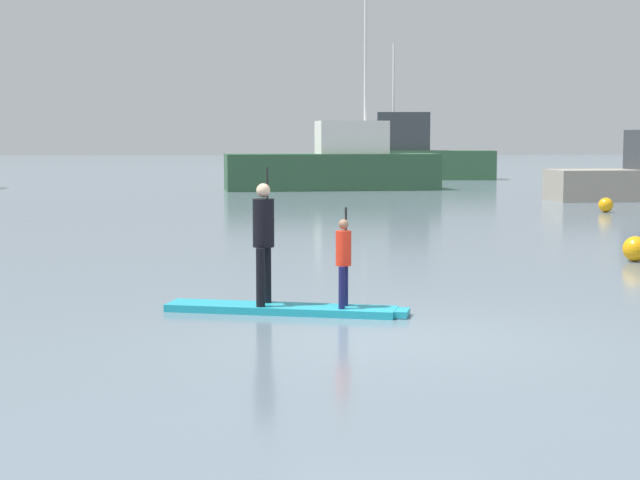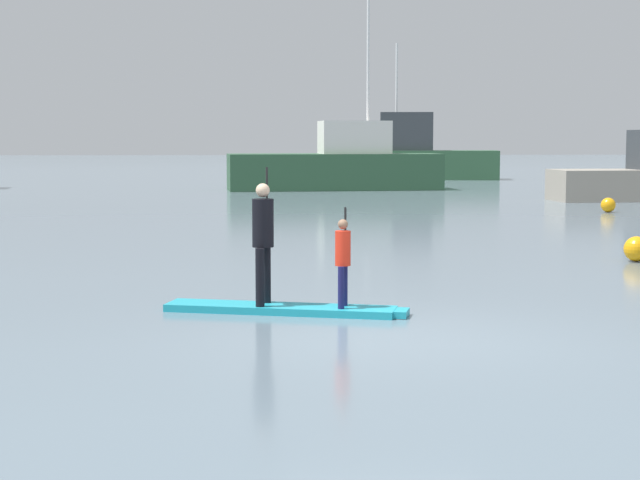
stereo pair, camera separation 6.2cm
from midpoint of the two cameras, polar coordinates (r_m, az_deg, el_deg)
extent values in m
plane|color=slate|center=(12.26, 3.85, -5.35)|extent=(240.00, 240.00, 0.00)
cube|color=#1E9EB2|center=(13.90, -2.31, -3.82)|extent=(3.15, 1.35, 0.10)
cube|color=#1E9EB2|center=(13.61, 4.28, -4.04)|extent=(0.33, 0.45, 0.09)
cylinder|color=black|center=(14.05, -3.07, -1.90)|extent=(0.12, 0.12, 0.78)
cylinder|color=black|center=(13.73, -3.43, -2.08)|extent=(0.12, 0.12, 0.78)
cylinder|color=black|center=(13.81, -3.27, 0.95)|extent=(0.35, 0.35, 0.65)
sphere|color=beige|center=(13.78, -3.28, 2.75)|extent=(0.19, 0.19, 0.19)
cylinder|color=black|center=(14.04, -3.04, 0.27)|extent=(0.03, 0.03, 1.84)
cube|color=black|center=(14.14, -3.02, -3.08)|extent=(0.06, 0.14, 0.18)
cylinder|color=#19194C|center=(13.79, 1.26, -2.51)|extent=(0.08, 0.08, 0.56)
cylinder|color=#19194C|center=(13.55, 1.08, -2.65)|extent=(0.08, 0.08, 0.56)
cylinder|color=red|center=(13.61, 1.18, -0.46)|extent=(0.25, 0.25, 0.46)
sphere|color=#8C664C|center=(13.58, 1.18, 0.87)|extent=(0.13, 0.13, 0.13)
cylinder|color=black|center=(13.79, 1.30, -0.91)|extent=(0.03, 0.03, 1.32)
cube|color=black|center=(13.87, 1.30, -3.25)|extent=(0.06, 0.14, 0.18)
cube|color=#2D5638|center=(45.75, 0.61, 3.79)|extent=(9.57, 3.46, 1.59)
cube|color=white|center=(45.87, 1.72, 5.69)|extent=(3.20, 2.30, 1.44)
cylinder|color=silver|center=(46.13, 2.48, 10.31)|extent=(0.12, 0.12, 5.99)
cube|color=#2D5638|center=(57.31, 4.91, 4.16)|extent=(9.62, 3.63, 1.59)
cube|color=#33383D|center=(57.29, 4.61, 5.99)|extent=(3.07, 2.19, 2.08)
cylinder|color=silver|center=(57.38, 4.05, 8.92)|extent=(0.12, 0.12, 3.76)
sphere|color=orange|center=(20.39, 16.93, -0.47)|extent=(0.48, 0.48, 0.48)
sphere|color=orange|center=(33.41, 15.45, 1.88)|extent=(0.46, 0.46, 0.46)
camera|label=1|loc=(0.03, -90.11, -0.01)|focal=57.98mm
camera|label=2|loc=(0.03, 89.89, 0.01)|focal=57.98mm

